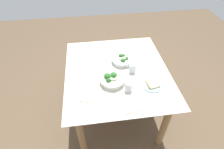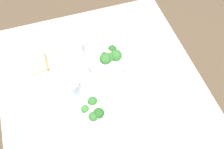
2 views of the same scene
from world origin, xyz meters
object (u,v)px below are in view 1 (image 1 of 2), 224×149
at_px(water_glass_center, 132,68).
at_px(napkin_folded_upper, 90,95).
at_px(bread_side_plate, 152,84).
at_px(napkin_folded_lower, 131,103).
at_px(fork_by_far_bowl, 82,105).
at_px(fork_by_near_bowl, 109,48).
at_px(table_knife_left, 144,69).
at_px(table_knife_right, 144,50).
at_px(broccoli_bowl_far, 122,60).
at_px(water_glass_side, 129,87).
at_px(broccoli_bowl_near, 112,79).

xyz_separation_m(water_glass_center, napkin_folded_upper, (0.28, -0.46, -0.05)).
distance_m(water_glass_center, napkin_folded_upper, 0.54).
distance_m(bread_side_plate, napkin_folded_lower, 0.32).
xyz_separation_m(water_glass_center, fork_by_far_bowl, (0.39, -0.53, -0.05)).
bearing_deg(fork_by_near_bowl, napkin_folded_upper, 90.22).
distance_m(fork_by_near_bowl, table_knife_left, 0.55).
height_order(fork_by_near_bowl, table_knife_right, same).
distance_m(table_knife_left, napkin_folded_lower, 0.51).
bearing_deg(water_glass_center, napkin_folded_lower, -14.20).
xyz_separation_m(broccoli_bowl_far, table_knife_left, (0.15, 0.22, -0.03)).
bearing_deg(table_knife_left, table_knife_right, -71.90).
distance_m(broccoli_bowl_far, table_knife_left, 0.26).
distance_m(water_glass_center, water_glass_side, 0.28).
relative_size(broccoli_bowl_near, fork_by_far_bowl, 2.75).
xyz_separation_m(water_glass_center, table_knife_left, (-0.02, 0.14, -0.05)).
distance_m(table_knife_left, table_knife_right, 0.36).
distance_m(table_knife_right, napkin_folded_lower, 0.86).
bearing_deg(napkin_folded_upper, table_knife_left, 116.61).
distance_m(fork_by_far_bowl, napkin_folded_lower, 0.43).
distance_m(fork_by_near_bowl, napkin_folded_lower, 0.89).
distance_m(water_glass_side, table_knife_left, 0.37).
height_order(water_glass_side, table_knife_right, water_glass_side).
distance_m(fork_by_far_bowl, table_knife_left, 0.79).
xyz_separation_m(bread_side_plate, fork_by_near_bowl, (-0.70, -0.34, -0.01)).
bearing_deg(water_glass_side, bread_side_plate, 97.48).
bearing_deg(napkin_folded_lower, water_glass_center, 165.80).
relative_size(water_glass_center, table_knife_right, 0.46).
height_order(water_glass_center, table_knife_left, water_glass_center).
bearing_deg(bread_side_plate, water_glass_center, -146.15).
xyz_separation_m(water_glass_center, napkin_folded_lower, (0.42, -0.11, -0.05)).
xyz_separation_m(water_glass_side, fork_by_near_bowl, (-0.73, -0.10, -0.05)).
height_order(fork_by_near_bowl, napkin_folded_lower, napkin_folded_lower).
relative_size(fork_by_near_bowl, napkin_folded_upper, 0.62).
bearing_deg(bread_side_plate, fork_by_near_bowl, -153.70).
relative_size(fork_by_far_bowl, napkin_folded_lower, 0.47).
relative_size(water_glass_side, table_knife_right, 0.45).
bearing_deg(broccoli_bowl_near, broccoli_bowl_far, 152.30).
xyz_separation_m(broccoli_bowl_far, fork_by_near_bowl, (-0.30, -0.11, -0.03)).
relative_size(bread_side_plate, table_knife_left, 1.06).
bearing_deg(table_knife_right, fork_by_near_bowl, -81.05).
relative_size(bread_side_plate, fork_by_near_bowl, 1.98).
bearing_deg(napkin_folded_upper, bread_side_plate, 94.66).
height_order(broccoli_bowl_near, water_glass_side, broccoli_bowl_near).
xyz_separation_m(fork_by_far_bowl, napkin_folded_upper, (-0.11, 0.07, 0.00)).
bearing_deg(napkin_folded_upper, water_glass_side, 92.75).
bearing_deg(fork_by_near_bowl, napkin_folded_lower, 115.62).
relative_size(broccoli_bowl_far, fork_by_far_bowl, 2.59).
bearing_deg(table_knife_left, broccoli_bowl_near, 55.17).
height_order(table_knife_left, napkin_folded_lower, napkin_folded_lower).
bearing_deg(napkin_folded_upper, fork_by_far_bowl, -33.68).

